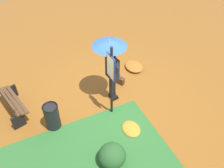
% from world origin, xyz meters
% --- Properties ---
extents(ground_plane, '(18.00, 18.00, 0.00)m').
position_xyz_m(ground_plane, '(0.00, 0.00, 0.00)').
color(ground_plane, brown).
extents(person_with_umbrella, '(0.96, 0.96, 2.04)m').
position_xyz_m(person_with_umbrella, '(0.09, 0.01, 1.55)').
color(person_with_umbrella, black).
rests_on(person_with_umbrella, ground_plane).
extents(info_sign_post, '(0.44, 0.07, 2.30)m').
position_xyz_m(info_sign_post, '(-0.53, 0.29, 1.44)').
color(info_sign_post, black).
rests_on(info_sign_post, ground_plane).
extents(handbag, '(0.33, 0.28, 0.37)m').
position_xyz_m(handbag, '(0.51, -0.52, 0.13)').
color(handbag, '#4C3323').
rests_on(handbag, ground_plane).
extents(park_bench, '(1.43, 0.70, 0.75)m').
position_xyz_m(park_bench, '(0.73, 2.85, 0.40)').
color(park_bench, black).
rests_on(park_bench, ground_plane).
extents(trash_bin, '(0.42, 0.42, 0.83)m').
position_xyz_m(trash_bin, '(-0.33, 1.95, 0.42)').
color(trash_bin, black).
rests_on(trash_bin, ground_plane).
extents(shrub_cluster, '(0.73, 0.67, 0.60)m').
position_xyz_m(shrub_cluster, '(-1.98, 0.96, 0.28)').
color(shrub_cluster, '#285628').
rests_on(shrub_cluster, ground_plane).
extents(leaf_pile_near_person, '(0.59, 0.48, 0.13)m').
position_xyz_m(leaf_pile_near_person, '(-1.36, 0.08, 0.07)').
color(leaf_pile_near_person, '#C68428').
rests_on(leaf_pile_near_person, ground_plane).
extents(leaf_pile_by_bench, '(0.74, 0.59, 0.16)m').
position_xyz_m(leaf_pile_by_bench, '(1.02, -1.34, 0.08)').
color(leaf_pile_by_bench, '#A86023').
rests_on(leaf_pile_by_bench, ground_plane).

